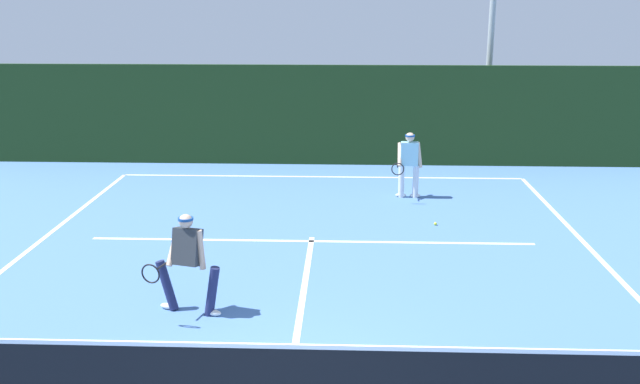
# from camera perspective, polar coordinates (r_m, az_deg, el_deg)

# --- Properties ---
(court_line_baseline_far) EXTENTS (10.55, 0.10, 0.01)m
(court_line_baseline_far) POSITION_cam_1_polar(r_m,az_deg,el_deg) (18.59, 0.11, 1.25)
(court_line_baseline_far) COLOR white
(court_line_baseline_far) RESTS_ON ground_plane
(court_line_service) EXTENTS (8.60, 0.10, 0.01)m
(court_line_service) POSITION_cam_1_polar(r_m,az_deg,el_deg) (13.68, -0.71, -4.01)
(court_line_service) COLOR white
(court_line_service) RESTS_ON ground_plane
(court_line_centre) EXTENTS (0.10, 6.40, 0.01)m
(court_line_centre) POSITION_cam_1_polar(r_m,az_deg,el_deg) (10.92, -1.52, -9.18)
(court_line_centre) COLOR white
(court_line_centre) RESTS_ON ground_plane
(player_near) EXTENTS (1.07, 0.82, 1.54)m
(player_near) POSITION_cam_1_polar(r_m,az_deg,el_deg) (10.55, -10.74, -5.43)
(player_near) COLOR #1E234C
(player_near) RESTS_ON ground_plane
(player_far) EXTENTS (0.76, 0.83, 1.56)m
(player_far) POSITION_cam_1_polar(r_m,az_deg,el_deg) (16.59, 7.23, 2.41)
(player_far) COLOR silver
(player_far) RESTS_ON ground_plane
(tennis_ball) EXTENTS (0.07, 0.07, 0.07)m
(tennis_ball) POSITION_cam_1_polar(r_m,az_deg,el_deg) (14.81, 9.35, -2.56)
(tennis_ball) COLOR #D1E033
(tennis_ball) RESTS_ON ground_plane
(back_fence_windscreen) EXTENTS (20.27, 0.12, 2.80)m
(back_fence_windscreen) POSITION_cam_1_polar(r_m,az_deg,el_deg) (19.78, 0.28, 6.24)
(back_fence_windscreen) COLOR #1E3817
(back_fence_windscreen) RESTS_ON ground_plane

